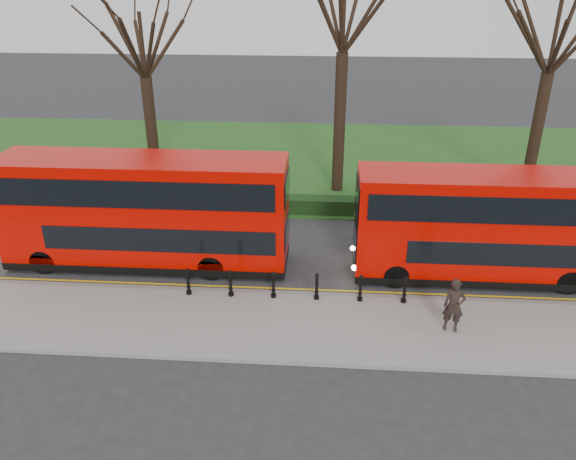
# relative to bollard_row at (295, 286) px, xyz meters

# --- Properties ---
(ground) EXTENTS (120.00, 120.00, 0.00)m
(ground) POSITION_rel_bollard_row_xyz_m (-0.39, 1.35, -0.65)
(ground) COLOR #28282B
(ground) RESTS_ON ground
(pavement) EXTENTS (60.00, 4.00, 0.15)m
(pavement) POSITION_rel_bollard_row_xyz_m (-0.39, -1.65, -0.57)
(pavement) COLOR gray
(pavement) RESTS_ON ground
(kerb) EXTENTS (60.00, 0.25, 0.16)m
(kerb) POSITION_rel_bollard_row_xyz_m (-0.39, 0.35, -0.57)
(kerb) COLOR slate
(kerb) RESTS_ON ground
(grass_verge) EXTENTS (60.00, 18.00, 0.06)m
(grass_verge) POSITION_rel_bollard_row_xyz_m (-0.39, 16.35, -0.62)
(grass_verge) COLOR #1D4E1A
(grass_verge) RESTS_ON ground
(hedge) EXTENTS (60.00, 0.90, 0.80)m
(hedge) POSITION_rel_bollard_row_xyz_m (-0.39, 8.15, -0.25)
(hedge) COLOR black
(hedge) RESTS_ON ground
(yellow_line_outer) EXTENTS (60.00, 0.10, 0.01)m
(yellow_line_outer) POSITION_rel_bollard_row_xyz_m (-0.39, 0.65, -0.64)
(yellow_line_outer) COLOR yellow
(yellow_line_outer) RESTS_ON ground
(yellow_line_inner) EXTENTS (60.00, 0.10, 0.01)m
(yellow_line_inner) POSITION_rel_bollard_row_xyz_m (-0.39, 0.85, -0.64)
(yellow_line_inner) COLOR yellow
(yellow_line_inner) RESTS_ON ground
(tree_left) EXTENTS (6.91, 6.91, 10.80)m
(tree_left) POSITION_rel_bollard_row_xyz_m (-8.39, 11.35, 7.20)
(tree_left) COLOR black
(tree_left) RESTS_ON ground
(tree_mid) EXTENTS (8.44, 8.44, 13.19)m
(tree_mid) POSITION_rel_bollard_row_xyz_m (1.61, 11.35, 8.95)
(tree_mid) COLOR black
(tree_mid) RESTS_ON ground
(tree_right) EXTENTS (7.41, 7.41, 11.58)m
(tree_right) POSITION_rel_bollard_row_xyz_m (11.61, 11.35, 7.77)
(tree_right) COLOR black
(tree_right) RESTS_ON ground
(bollard_row) EXTENTS (7.98, 0.15, 1.00)m
(bollard_row) POSITION_rel_bollard_row_xyz_m (0.00, 0.00, 0.00)
(bollard_row) COLOR black
(bollard_row) RESTS_ON pavement
(bus_lead) EXTENTS (11.27, 2.59, 4.48)m
(bus_lead) POSITION_rel_bollard_row_xyz_m (-6.11, 2.51, 1.61)
(bus_lead) COLOR #C70700
(bus_lead) RESTS_ON ground
(bus_rear) EXTENTS (10.65, 2.45, 4.24)m
(bus_rear) POSITION_rel_bollard_row_xyz_m (7.51, 2.37, 1.48)
(bus_rear) COLOR #C70700
(bus_rear) RESTS_ON ground
(pedestrian) EXTENTS (0.74, 0.54, 1.88)m
(pedestrian) POSITION_rel_bollard_row_xyz_m (5.29, -1.59, 0.44)
(pedestrian) COLOR black
(pedestrian) RESTS_ON pavement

